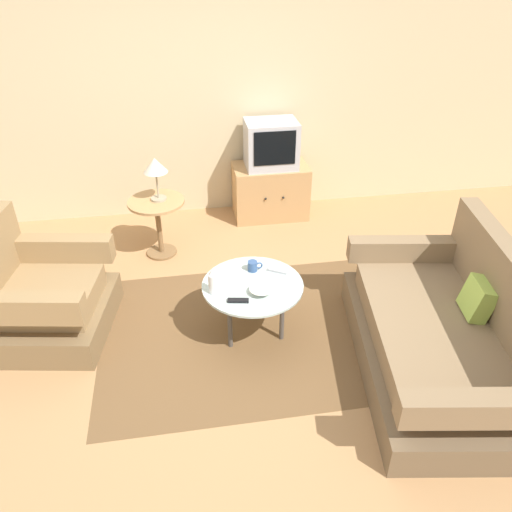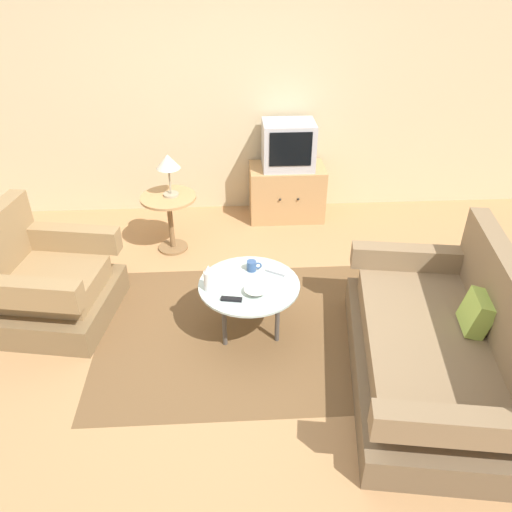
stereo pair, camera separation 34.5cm
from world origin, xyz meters
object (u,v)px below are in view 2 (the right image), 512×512
(television, at_px, (288,145))
(mug, at_px, (252,266))
(tv_stand, at_px, (287,192))
(tv_remote_dark, at_px, (231,299))
(bowl, at_px, (256,291))
(table_lamp, at_px, (168,164))
(tv_remote_silver, at_px, (276,272))
(armchair, at_px, (45,285))
(couch, at_px, (439,350))
(vase, at_px, (209,278))
(side_table, at_px, (170,211))
(coffee_table, at_px, (249,288))

(television, distance_m, mug, 1.84)
(tv_stand, xyz_separation_m, tv_remote_dark, (-0.63, -2.12, 0.18))
(television, bearing_deg, tv_remote_dark, -106.62)
(tv_stand, bearing_deg, bowl, -102.45)
(table_lamp, distance_m, tv_remote_silver, 1.54)
(tv_stand, height_order, tv_remote_silver, tv_stand)
(armchair, distance_m, bowl, 1.72)
(armchair, height_order, tv_remote_silver, armchair)
(couch, relative_size, tv_remote_silver, 12.09)
(armchair, height_order, vase, armchair)
(side_table, height_order, tv_remote_dark, side_table)
(bowl, bearing_deg, television, 77.56)
(side_table, xyz_separation_m, table_lamp, (0.03, 0.02, 0.48))
(television, bearing_deg, mug, -104.95)
(armchair, xyz_separation_m, couch, (2.88, -0.90, -0.01))
(armchair, height_order, couch, couch)
(television, relative_size, mug, 4.52)
(couch, height_order, mug, couch)
(television, bearing_deg, armchair, -142.32)
(couch, bearing_deg, table_lamp, 54.15)
(couch, relative_size, tv_remote_dark, 12.17)
(side_table, distance_m, tv_remote_dark, 1.60)
(armchair, height_order, side_table, armchair)
(armchair, xyz_separation_m, mug, (1.65, -0.11, 0.20))
(side_table, distance_m, mug, 1.34)
(mug, bearing_deg, side_table, 123.45)
(couch, bearing_deg, side_table, 54.83)
(couch, distance_m, side_table, 2.74)
(side_table, relative_size, tv_remote_silver, 3.67)
(tv_remote_dark, bearing_deg, table_lamp, 119.96)
(tv_stand, distance_m, vase, 2.15)
(coffee_table, distance_m, table_lamp, 1.56)
(armchair, height_order, television, television)
(tv_remote_silver, bearing_deg, coffee_table, -117.19)
(television, height_order, table_lamp, television)
(tv_stand, relative_size, vase, 3.73)
(vase, distance_m, tv_remote_dark, 0.23)
(coffee_table, bearing_deg, tv_stand, 75.55)
(couch, relative_size, television, 3.56)
(mug, distance_m, tv_remote_silver, 0.19)
(side_table, distance_m, bowl, 1.61)
(side_table, distance_m, tv_stand, 1.36)
(vase, xyz_separation_m, tv_remote_silver, (0.51, 0.19, -0.09))
(tv_stand, bearing_deg, mug, -104.96)
(vase, bearing_deg, tv_remote_silver, 20.12)
(coffee_table, bearing_deg, tv_remote_silver, 31.67)
(television, xyz_separation_m, vase, (-0.79, -1.98, -0.26))
(table_lamp, height_order, vase, table_lamp)
(coffee_table, relative_size, vase, 3.58)
(table_lamp, distance_m, tv_remote_dark, 1.66)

